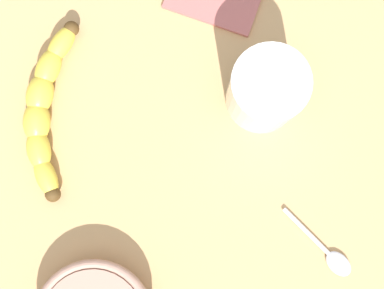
{
  "coord_description": "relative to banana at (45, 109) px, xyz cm",
  "views": [
    {
      "loc": [
        9.78,
        4.39,
        70.01
      ],
      "look_at": [
        3.24,
        5.44,
        5.0
      ],
      "focal_mm": 49.93,
      "sensor_mm": 36.0,
      "label": 1
    }
  ],
  "objects": [
    {
      "name": "smoothie_glass",
      "position": [
        2.7,
        26.95,
        3.06
      ],
      "size": [
        9.02,
        9.02,
        9.76
      ],
      "color": "silver",
      "rests_on": "wooden_tabletop"
    },
    {
      "name": "wooden_tabletop",
      "position": [
        4.12,
        11.89,
        -3.17
      ],
      "size": [
        120.0,
        120.0,
        3.0
      ],
      "primitive_type": "cube",
      "color": "tan",
      "rests_on": "ground"
    },
    {
      "name": "teaspoon",
      "position": [
        24.05,
        32.4,
        -1.27
      ],
      "size": [
        9.95,
        7.7,
        0.8
      ],
      "rotation": [
        0.0,
        0.0,
        0.62
      ],
      "color": "silver",
      "rests_on": "wooden_tabletop"
    },
    {
      "name": "banana",
      "position": [
        0.0,
        0.0,
        0.0
      ],
      "size": [
        22.24,
        9.02,
        3.33
      ],
      "rotation": [
        0.0,
        0.0,
        6.04
      ],
      "color": "yellow",
      "rests_on": "wooden_tabletop"
    }
  ]
}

